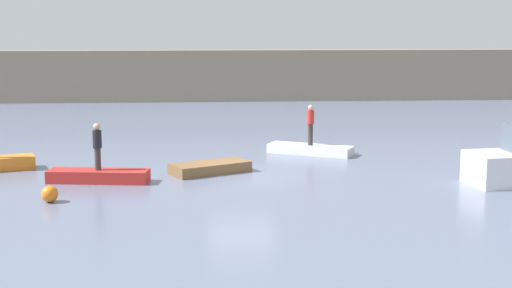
{
  "coord_description": "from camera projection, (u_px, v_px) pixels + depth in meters",
  "views": [
    {
      "loc": [
        -1.41,
        -27.16,
        5.67
      ],
      "look_at": [
        0.71,
        2.19,
        0.84
      ],
      "focal_mm": 52.14,
      "sensor_mm": 36.0,
      "label": 1
    }
  ],
  "objects": [
    {
      "name": "ground_plane",
      "position": [
        241.0,
        176.0,
        27.74
      ],
      "size": [
        120.0,
        120.0,
        0.0
      ],
      "primitive_type": "plane",
      "color": "slate"
    },
    {
      "name": "embankment_wall",
      "position": [
        222.0,
        76.0,
        53.82
      ],
      "size": [
        80.0,
        1.2,
        3.7
      ],
      "primitive_type": "cube",
      "color": "gray",
      "rests_on": "ground_plane"
    },
    {
      "name": "rowboat_red",
      "position": [
        98.0,
        176.0,
        26.63
      ],
      "size": [
        3.7,
        1.43,
        0.45
      ],
      "primitive_type": "cube",
      "rotation": [
        0.0,
        0.0,
        -0.14
      ],
      "color": "red",
      "rests_on": "ground_plane"
    },
    {
      "name": "rowboat_brown",
      "position": [
        210.0,
        168.0,
        28.26
      ],
      "size": [
        3.23,
        2.51,
        0.4
      ],
      "primitive_type": "cube",
      "rotation": [
        0.0,
        0.0,
        0.48
      ],
      "color": "brown",
      "rests_on": "ground_plane"
    },
    {
      "name": "rowboat_white",
      "position": [
        310.0,
        150.0,
        32.35
      ],
      "size": [
        3.75,
        2.65,
        0.39
      ],
      "primitive_type": "cube",
      "rotation": [
        0.0,
        0.0,
        -0.48
      ],
      "color": "white",
      "rests_on": "ground_plane"
    },
    {
      "name": "person_dark_shirt",
      "position": [
        97.0,
        144.0,
        26.44
      ],
      "size": [
        0.32,
        0.32,
        1.69
      ],
      "color": "#38332D",
      "rests_on": "rowboat_red"
    },
    {
      "name": "person_red_shirt",
      "position": [
        310.0,
        123.0,
        32.16
      ],
      "size": [
        0.32,
        0.32,
        1.76
      ],
      "color": "#38332D",
      "rests_on": "rowboat_white"
    },
    {
      "name": "mooring_buoy",
      "position": [
        50.0,
        194.0,
        23.64
      ],
      "size": [
        0.54,
        0.54,
        0.54
      ],
      "primitive_type": "sphere",
      "color": "orange",
      "rests_on": "ground_plane"
    }
  ]
}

